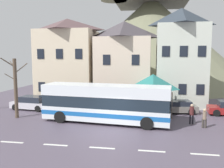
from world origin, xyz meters
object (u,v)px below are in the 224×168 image
at_px(townhouse_01, 124,62).
at_px(parked_car_00, 32,103).
at_px(bus_shelter, 153,82).
at_px(parked_car_02, 176,107).
at_px(hilltop_castle, 151,37).
at_px(transit_bus, 106,104).
at_px(bare_tree_01, 16,87).
at_px(townhouse_00, 68,60).
at_px(public_bench, 159,104).
at_px(pedestrian_01, 192,112).
at_px(townhouse_02, 180,57).
at_px(pedestrian_00, 204,118).

relative_size(townhouse_01, parked_car_00, 2.28).
relative_size(bus_shelter, parked_car_02, 0.93).
xyz_separation_m(hilltop_castle, transit_bus, (-3.48, -30.67, -7.87)).
xyz_separation_m(bus_shelter, bare_tree_01, (-12.19, -3.51, -0.31)).
bearing_deg(townhouse_00, public_bench, -13.04).
relative_size(townhouse_01, public_bench, 5.37).
xyz_separation_m(townhouse_01, bare_tree_01, (-8.78, -8.95, -2.01)).
height_order(townhouse_00, parked_car_00, townhouse_00).
bearing_deg(pedestrian_01, townhouse_02, 90.77).
height_order(bus_shelter, pedestrian_01, bus_shelter).
bearing_deg(public_bench, bare_tree_01, -154.91).
bearing_deg(hilltop_castle, transit_bus, -96.47).
relative_size(parked_car_00, parked_car_02, 1.02).
xyz_separation_m(townhouse_00, pedestrian_01, (13.47, -8.11, -4.02)).
bearing_deg(pedestrian_00, townhouse_02, 95.75).
bearing_deg(public_bench, pedestrian_00, -63.39).
height_order(bus_shelter, bare_tree_01, bare_tree_01).
height_order(hilltop_castle, bus_shelter, hilltop_castle).
xyz_separation_m(parked_car_00, parked_car_02, (14.84, 0.94, -0.08)).
bearing_deg(pedestrian_01, townhouse_00, 148.93).
xyz_separation_m(townhouse_00, parked_car_02, (12.65, -4.28, -4.41)).
bearing_deg(hilltop_castle, parked_car_00, -113.94).
bearing_deg(transit_bus, townhouse_01, 92.65).
height_order(townhouse_00, transit_bus, townhouse_00).
relative_size(townhouse_01, parked_car_02, 2.33).
xyz_separation_m(bus_shelter, parked_car_00, (-12.50, -0.14, -2.43)).
bearing_deg(public_bench, parked_car_00, -168.58).
height_order(transit_bus, bus_shelter, bus_shelter).
bearing_deg(bare_tree_01, transit_bus, -1.04).
bearing_deg(parked_car_00, bus_shelter, -173.18).
bearing_deg(parked_car_00, public_bench, -162.42).
xyz_separation_m(townhouse_01, pedestrian_00, (7.38, -9.42, -4.00)).
bearing_deg(bus_shelter, parked_car_02, 18.82).
height_order(pedestrian_00, pedestrian_01, pedestrian_01).
distance_m(townhouse_00, parked_car_02, 14.06).
bearing_deg(bus_shelter, bare_tree_01, -163.92).
bearing_deg(bus_shelter, townhouse_02, 59.63).
bearing_deg(pedestrian_01, transit_bus, -174.93).
xyz_separation_m(pedestrian_01, bare_tree_01, (-15.35, -0.48, 1.80)).
height_order(townhouse_00, bare_tree_01, townhouse_00).
bearing_deg(bus_shelter, public_bench, 74.38).
height_order(townhouse_02, bare_tree_01, townhouse_02).
bearing_deg(hilltop_castle, parked_car_02, -83.93).
xyz_separation_m(townhouse_00, hilltop_castle, (9.86, 21.93, 4.46)).
xyz_separation_m(bus_shelter, parked_car_02, (2.33, 0.80, -2.51)).
relative_size(transit_bus, parked_car_00, 2.59).
relative_size(townhouse_00, transit_bus, 0.92).
relative_size(parked_car_02, bare_tree_01, 0.76).
relative_size(transit_bus, bus_shelter, 2.83).
bearing_deg(hilltop_castle, public_bench, -87.29).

